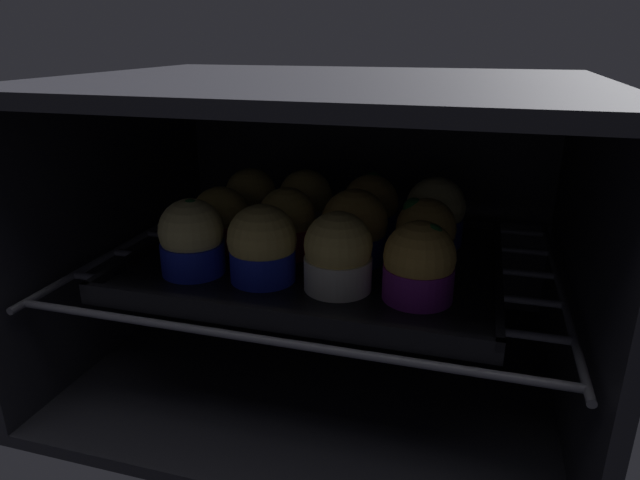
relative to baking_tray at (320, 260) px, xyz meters
The scene contains 15 objects.
oven_cavity 6.33cm from the baking_tray, 90.00° to the left, with size 59.00×47.00×37.00cm.
oven_rack 1.96cm from the baking_tray, 90.00° to the left, with size 54.80×42.00×0.80cm.
baking_tray is the anchor object (origin of this frame).
muffin_row0_col0 15.28cm from the baking_tray, 145.56° to the right, with size 7.02×7.02×8.39cm.
muffin_row0_col1 9.94cm from the baking_tray, 116.55° to the right, with size 7.36×7.36×8.29cm.
muffin_row0_col2 10.02cm from the baking_tray, 62.20° to the right, with size 6.99×6.99×8.23cm.
muffin_row0_col3 15.38cm from the baking_tray, 33.00° to the right, with size 7.06×7.06×8.00cm.
muffin_row1_col0 13.14cm from the baking_tray, behind, with size 7.12×7.12×7.55cm.
muffin_row1_col1 5.82cm from the baking_tray, behind, with size 6.99×6.99×8.02cm.
muffin_row1_col2 6.04cm from the baking_tray, ahead, with size 7.58×7.58×8.49cm.
muffin_row1_col3 12.76cm from the baking_tray, ahead, with size 6.99×6.99×7.92cm.
muffin_row2_col0 15.21cm from the baking_tray, 145.84° to the left, with size 6.99×6.99×8.03cm.
muffin_row2_col1 10.55cm from the baking_tray, 117.71° to the left, with size 6.99×6.99×8.26cm.
muffin_row2_col2 10.32cm from the baking_tray, 63.00° to the left, with size 7.10×7.10×8.39cm.
muffin_row2_col3 15.60cm from the baking_tray, 33.90° to the left, with size 7.29×7.29×8.44cm.
Camera 1 is at (17.10, -38.50, 39.67)cm, focal length 31.29 mm.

